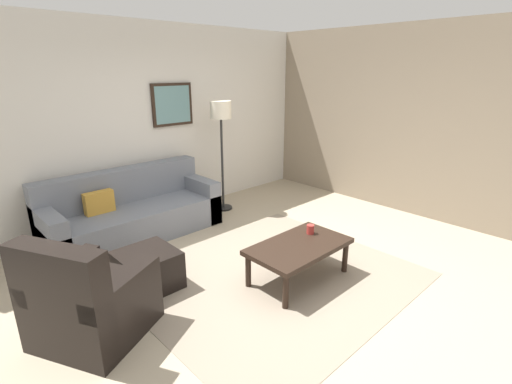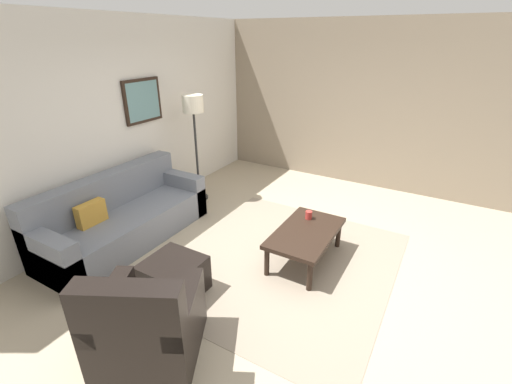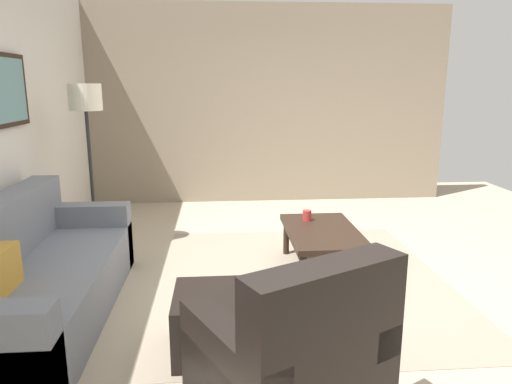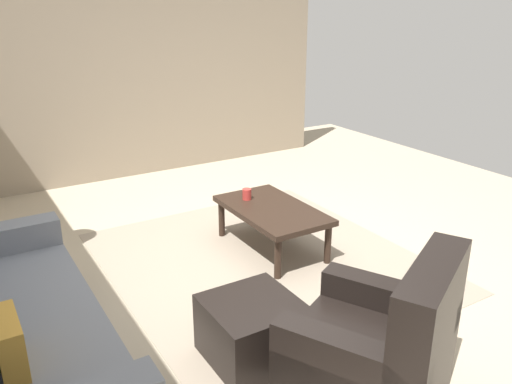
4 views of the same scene
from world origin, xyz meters
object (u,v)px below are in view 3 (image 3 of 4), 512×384
(cup, at_px, (307,215))
(lamp_standing, at_px, (86,115))
(armchair_leather, at_px, (294,371))
(coffee_table, at_px, (322,235))
(framed_artwork, at_px, (9,90))
(ottoman, at_px, (218,322))
(couch_main, at_px, (29,283))

(cup, bearing_deg, lamp_standing, 77.68)
(armchair_leather, height_order, coffee_table, armchair_leather)
(lamp_standing, relative_size, framed_artwork, 2.58)
(ottoman, relative_size, framed_artwork, 0.84)
(couch_main, bearing_deg, lamp_standing, -3.43)
(couch_main, xyz_separation_m, cup, (1.05, -2.23, 0.16))
(coffee_table, height_order, lamp_standing, lamp_standing)
(ottoman, xyz_separation_m, coffee_table, (1.25, -0.96, 0.16))
(armchair_leather, distance_m, lamp_standing, 3.39)
(armchair_leather, relative_size, coffee_table, 0.98)
(couch_main, xyz_separation_m, armchair_leather, (-1.23, -1.74, 0.01))
(lamp_standing, xyz_separation_m, framed_artwork, (-0.52, 0.49, 0.25))
(ottoman, distance_m, framed_artwork, 2.73)
(armchair_leather, distance_m, framed_artwork, 3.37)
(ottoman, bearing_deg, cup, -29.41)
(armchair_leather, distance_m, cup, 2.34)
(coffee_table, distance_m, cup, 0.33)
(coffee_table, relative_size, cup, 10.68)
(couch_main, bearing_deg, coffee_table, -71.91)
(armchair_leather, bearing_deg, couch_main, 54.79)
(couch_main, xyz_separation_m, lamp_standing, (1.52, -0.09, 1.11))
(armchair_leather, relative_size, lamp_standing, 0.63)
(couch_main, xyz_separation_m, ottoman, (-0.49, -1.36, -0.10))
(armchair_leather, xyz_separation_m, coffee_table, (1.98, -0.58, 0.05))
(coffee_table, distance_m, framed_artwork, 3.02)
(ottoman, distance_m, lamp_standing, 2.67)
(couch_main, height_order, framed_artwork, framed_artwork)
(armchair_leather, distance_m, ottoman, 0.83)
(couch_main, relative_size, cup, 21.99)
(ottoman, distance_m, cup, 1.79)
(ottoman, height_order, cup, cup)
(couch_main, height_order, ottoman, couch_main)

